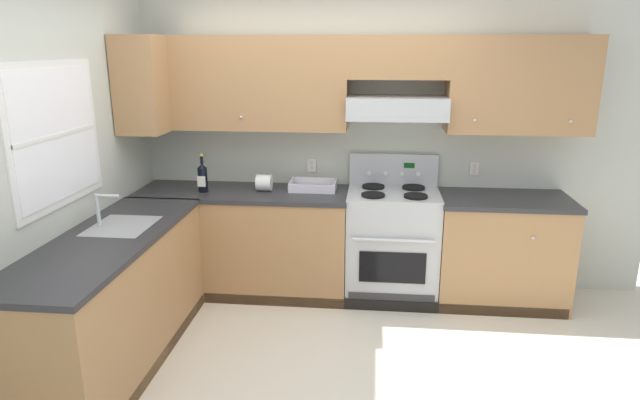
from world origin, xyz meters
name	(u,v)px	position (x,y,z in m)	size (l,w,h in m)	color
ground_plane	(299,372)	(0.00, 0.00, 0.00)	(7.04, 7.04, 0.00)	beige
wall_back	(369,121)	(0.41, 1.53, 1.48)	(4.68, 0.57, 2.55)	beige
wall_left	(66,163)	(-1.59, 0.23, 1.34)	(0.47, 4.00, 2.55)	beige
counter_back_run	(337,245)	(0.16, 1.24, 0.45)	(3.60, 0.65, 0.91)	#A87A4C
counter_left_run	(113,301)	(-1.24, 0.00, 0.46)	(0.63, 1.91, 1.13)	#A87A4C
stove	(392,243)	(0.63, 1.25, 0.48)	(0.76, 0.62, 1.20)	#B7BABC
wine_bottle	(203,177)	(-0.97, 1.18, 1.04)	(0.08, 0.08, 0.33)	black
bowl	(313,187)	(-0.05, 1.35, 0.93)	(0.39, 0.28, 0.08)	silver
paper_towel_roll	(264,183)	(-0.46, 1.27, 0.98)	(0.13, 0.14, 0.14)	white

